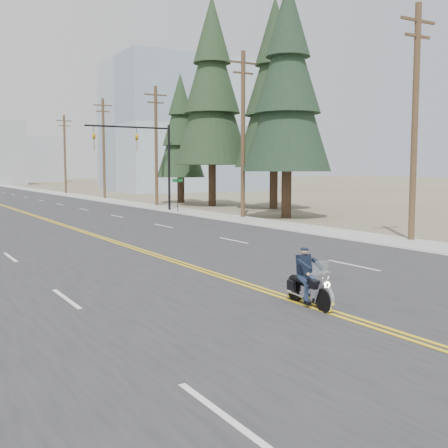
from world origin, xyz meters
name	(u,v)px	position (x,y,z in m)	size (l,w,h in m)	color
ground_plane	(316,308)	(0.00, 0.00, 0.00)	(400.00, 400.00, 0.00)	#776D56
sidewalk_right	(59,193)	(11.50, 70.00, 0.01)	(3.00, 200.00, 0.01)	#A5A5A0
traffic_mast_right	(146,150)	(8.98, 32.00, 4.94)	(7.10, 0.26, 7.00)	black
street_sign	(178,189)	(10.80, 30.00, 1.80)	(0.90, 0.06, 2.62)	black
utility_pole_a	(415,119)	(12.50, 8.00, 5.73)	(2.20, 0.30, 11.00)	brown
utility_pole_b	(243,132)	(12.50, 23.00, 5.98)	(2.20, 0.30, 11.50)	brown
utility_pole_c	(156,144)	(12.50, 38.00, 5.73)	(2.20, 0.30, 11.00)	brown
utility_pole_d	(104,147)	(12.50, 53.00, 5.98)	(2.20, 0.30, 11.50)	brown
utility_pole_e	(65,153)	(12.50, 70.00, 5.73)	(2.20, 0.30, 11.00)	brown
glass_building	(188,127)	(32.00, 70.00, 10.00)	(24.00, 16.00, 20.00)	#9EB5CC
haze_bldg_c	(140,145)	(40.00, 110.00, 9.00)	(16.00, 12.00, 18.00)	#B7BCC6
haze_bldg_e	(34,160)	(25.00, 150.00, 6.00)	(14.00, 14.00, 12.00)	#B7BCC6
motorcyclist	(310,278)	(-0.04, 0.23, 0.72)	(0.79, 1.85, 1.45)	black
conifer_near	(288,83)	(14.93, 21.15, 9.29)	(6.11, 6.11, 16.19)	#382619
conifer_mid	(274,88)	(19.45, 28.99, 10.20)	(6.67, 6.67, 17.77)	#382619
conifer_tall	(212,86)	(16.78, 35.02, 10.94)	(6.86, 6.86, 19.05)	#382619
conifer_far	(180,129)	(16.48, 40.98, 7.43)	(4.83, 4.83, 12.95)	#382619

